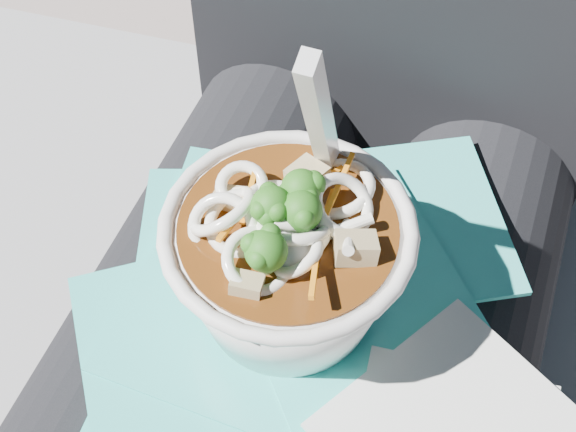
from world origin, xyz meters
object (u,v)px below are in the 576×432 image
(stone_ledge, at_px, (334,383))
(udon_bowl, at_px, (288,255))
(lap, at_px, (289,378))
(plastic_bag, at_px, (289,310))
(person_body, at_px, (331,263))

(stone_ledge, xyz_separation_m, udon_bowl, (-0.01, -0.14, 0.45))
(lap, relative_size, plastic_bag, 1.33)
(stone_ledge, height_order, plastic_bag, plastic_bag)
(stone_ledge, distance_m, udon_bowl, 0.47)
(plastic_bag, bearing_deg, person_body, 87.65)
(lap, height_order, udon_bowl, udon_bowl)
(lap, relative_size, udon_bowl, 2.40)
(stone_ledge, xyz_separation_m, lap, (0.00, -0.15, 0.31))
(stone_ledge, xyz_separation_m, person_body, (0.00, -0.06, 0.33))
(lap, height_order, person_body, person_body)
(stone_ledge, relative_size, lap, 2.08)
(lap, distance_m, plastic_bag, 0.08)
(stone_ledge, bearing_deg, lap, -90.00)
(person_body, height_order, plastic_bag, person_body)
(plastic_bag, bearing_deg, lap, -69.24)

